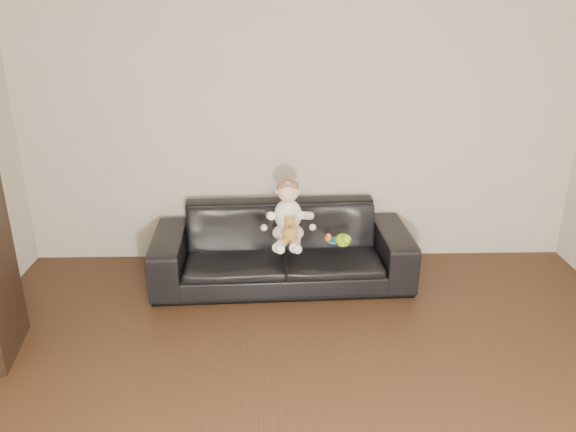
{
  "coord_description": "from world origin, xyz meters",
  "views": [
    {
      "loc": [
        -0.24,
        -2.15,
        2.32
      ],
      "look_at": [
        -0.13,
        2.15,
        0.64
      ],
      "focal_mm": 35.0,
      "sensor_mm": 36.0,
      "label": 1
    }
  ],
  "objects_px": {
    "sofa": "(282,246)",
    "baby": "(288,215)",
    "teddy_bear": "(290,230)",
    "toy_rattle": "(328,238)",
    "toy_green": "(343,240)",
    "toy_blue_disc": "(334,241)"
  },
  "relations": [
    {
      "from": "sofa",
      "to": "baby",
      "type": "relative_size",
      "value": 4.14
    },
    {
      "from": "sofa",
      "to": "teddy_bear",
      "type": "distance_m",
      "value": 0.39
    },
    {
      "from": "sofa",
      "to": "teddy_bear",
      "type": "xyz_separation_m",
      "value": [
        0.06,
        -0.28,
        0.27
      ]
    },
    {
      "from": "sofa",
      "to": "toy_rattle",
      "type": "relative_size",
      "value": 33.77
    },
    {
      "from": "baby",
      "to": "toy_green",
      "type": "height_order",
      "value": "baby"
    },
    {
      "from": "toy_blue_disc",
      "to": "teddy_bear",
      "type": "bearing_deg",
      "value": -158.97
    },
    {
      "from": "toy_green",
      "to": "toy_rattle",
      "type": "height_order",
      "value": "toy_green"
    },
    {
      "from": "sofa",
      "to": "toy_blue_disc",
      "type": "xyz_separation_m",
      "value": [
        0.43,
        -0.14,
        0.11
      ]
    },
    {
      "from": "toy_green",
      "to": "toy_blue_disc",
      "type": "relative_size",
      "value": 1.36
    },
    {
      "from": "baby",
      "to": "toy_blue_disc",
      "type": "xyz_separation_m",
      "value": [
        0.38,
        -0.02,
        -0.23
      ]
    },
    {
      "from": "toy_green",
      "to": "sofa",
      "type": "bearing_deg",
      "value": 154.85
    },
    {
      "from": "toy_blue_disc",
      "to": "baby",
      "type": "bearing_deg",
      "value": 177.42
    },
    {
      "from": "teddy_bear",
      "to": "toy_blue_disc",
      "type": "relative_size",
      "value": 1.9
    },
    {
      "from": "toy_green",
      "to": "toy_blue_disc",
      "type": "bearing_deg",
      "value": 123.85
    },
    {
      "from": "baby",
      "to": "toy_blue_disc",
      "type": "relative_size",
      "value": 4.77
    },
    {
      "from": "toy_rattle",
      "to": "toy_green",
      "type": "bearing_deg",
      "value": -39.16
    },
    {
      "from": "sofa",
      "to": "toy_green",
      "type": "xyz_separation_m",
      "value": [
        0.49,
        -0.23,
        0.15
      ]
    },
    {
      "from": "baby",
      "to": "toy_green",
      "type": "bearing_deg",
      "value": 0.24
    },
    {
      "from": "toy_green",
      "to": "toy_rattle",
      "type": "bearing_deg",
      "value": 140.84
    },
    {
      "from": "teddy_bear",
      "to": "toy_blue_disc",
      "type": "bearing_deg",
      "value": 35.29
    },
    {
      "from": "toy_green",
      "to": "toy_rattle",
      "type": "xyz_separation_m",
      "value": [
        -0.11,
        0.09,
        -0.02
      ]
    },
    {
      "from": "toy_rattle",
      "to": "toy_blue_disc",
      "type": "bearing_deg",
      "value": 6.93
    }
  ]
}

